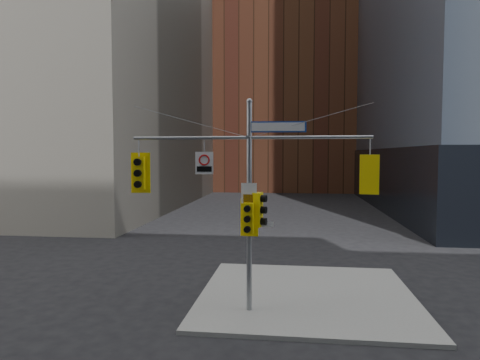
% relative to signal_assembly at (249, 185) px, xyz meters
% --- Properties ---
extents(ground, '(160.00, 160.00, 0.00)m').
position_rel_signal_assembly_xyz_m(ground, '(0.00, -1.99, -4.42)').
color(ground, black).
rests_on(ground, ground).
extents(sidewalk_corner, '(8.00, 8.00, 0.15)m').
position_rel_signal_assembly_xyz_m(sidewalk_corner, '(2.00, 2.01, -4.34)').
color(sidewalk_corner, gray).
rests_on(sidewalk_corner, ground).
extents(brick_midrise, '(26.00, 20.00, 28.00)m').
position_rel_signal_assembly_xyz_m(brick_midrise, '(0.00, 56.01, 9.58)').
color(brick_midrise, brown).
rests_on(brick_midrise, ground).
extents(signal_assembly, '(8.00, 0.80, 7.30)m').
position_rel_signal_assembly_xyz_m(signal_assembly, '(0.00, 0.00, 0.00)').
color(signal_assembly, gray).
rests_on(signal_assembly, ground).
extents(traffic_light_west_arm, '(0.68, 0.57, 1.42)m').
position_rel_signal_assembly_xyz_m(traffic_light_west_arm, '(-3.83, 0.01, 0.38)').
color(traffic_light_west_arm, yellow).
rests_on(traffic_light_west_arm, ground).
extents(traffic_light_east_arm, '(0.60, 0.55, 1.28)m').
position_rel_signal_assembly_xyz_m(traffic_light_east_arm, '(3.91, 0.00, 0.38)').
color(traffic_light_east_arm, yellow).
rests_on(traffic_light_east_arm, ground).
extents(traffic_light_pole_side, '(0.50, 0.43, 1.16)m').
position_rel_signal_assembly_xyz_m(traffic_light_pole_side, '(0.33, -0.01, -0.83)').
color(traffic_light_pole_side, yellow).
rests_on(traffic_light_pole_side, ground).
extents(traffic_light_pole_front, '(0.60, 0.50, 1.26)m').
position_rel_signal_assembly_xyz_m(traffic_light_pole_front, '(0.00, -0.27, -1.08)').
color(traffic_light_pole_front, yellow).
rests_on(traffic_light_pole_front, ground).
extents(street_sign_blade, '(1.86, 0.15, 0.36)m').
position_rel_signal_assembly_xyz_m(street_sign_blade, '(0.95, 0.00, 1.93)').
color(street_sign_blade, '#103498').
rests_on(street_sign_blade, ground).
extents(regulatory_sign_arm, '(0.61, 0.09, 0.76)m').
position_rel_signal_assembly_xyz_m(regulatory_sign_arm, '(-1.53, -0.02, 0.76)').
color(regulatory_sign_arm, silver).
rests_on(regulatory_sign_arm, ground).
extents(regulatory_sign_pole, '(0.52, 0.08, 0.68)m').
position_rel_signal_assembly_xyz_m(regulatory_sign_pole, '(0.00, -0.11, -0.29)').
color(regulatory_sign_pole, silver).
rests_on(regulatory_sign_pole, ground).
extents(street_blade_ew, '(0.73, 0.10, 0.15)m').
position_rel_signal_assembly_xyz_m(street_blade_ew, '(0.45, 0.01, -1.32)').
color(street_blade_ew, silver).
rests_on(street_blade_ew, ground).
extents(street_blade_ns, '(0.07, 0.68, 0.14)m').
position_rel_signal_assembly_xyz_m(street_blade_ns, '(0.00, 0.46, -1.49)').
color(street_blade_ns, '#145926').
rests_on(street_blade_ns, ground).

